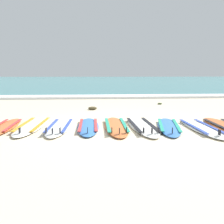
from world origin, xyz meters
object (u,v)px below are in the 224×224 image
object	(u,v)px
surfboard_0	(6,126)
surfboard_3	(88,126)
surfboard_1	(32,125)
surfboard_2	(60,127)
surfboard_7	(200,127)
surfboard_4	(116,126)
surfboard_5	(142,126)
surfboard_6	(169,126)

from	to	relation	value
surfboard_0	surfboard_3	world-z (taller)	same
surfboard_1	surfboard_2	world-z (taller)	same
surfboard_7	surfboard_4	bearing A→B (deg)	171.76
surfboard_0	surfboard_1	xyz separation A→B (m)	(0.60, 0.06, -0.00)
surfboard_0	surfboard_4	bearing A→B (deg)	-3.14
surfboard_1	surfboard_5	xyz separation A→B (m)	(2.59, -0.22, 0.00)
surfboard_0	surfboard_7	distance (m)	4.52
surfboard_2	surfboard_4	world-z (taller)	same
surfboard_3	surfboard_6	xyz separation A→B (m)	(1.88, -0.15, -0.00)
surfboard_5	surfboard_3	bearing A→B (deg)	177.62
surfboard_1	surfboard_4	distance (m)	1.99
surfboard_4	surfboard_6	bearing A→B (deg)	-5.35
surfboard_2	surfboard_3	world-z (taller)	same
surfboard_0	surfboard_3	distance (m)	1.93
surfboard_4	surfboard_7	xyz separation A→B (m)	(1.92, -0.28, -0.00)
surfboard_1	surfboard_6	xyz separation A→B (m)	(3.21, -0.32, 0.00)
surfboard_0	surfboard_3	size ratio (longest dim) A/B	0.98
surfboard_2	surfboard_3	size ratio (longest dim) A/B	1.03
surfboard_3	surfboard_4	distance (m)	0.65
surfboard_4	surfboard_5	bearing A→B (deg)	-1.65
surfboard_0	surfboard_7	world-z (taller)	same
surfboard_0	surfboard_4	size ratio (longest dim) A/B	0.89
surfboard_6	surfboard_7	world-z (taller)	same
surfboard_0	surfboard_1	distance (m)	0.60
surfboard_4	surfboard_5	size ratio (longest dim) A/B	0.96
surfboard_4	surfboard_5	distance (m)	0.61
surfboard_2	surfboard_1	bearing A→B (deg)	164.30
surfboard_4	surfboard_7	distance (m)	1.94
surfboard_4	surfboard_5	world-z (taller)	same
surfboard_0	surfboard_5	bearing A→B (deg)	-2.85
surfboard_2	surfboard_6	world-z (taller)	same
surfboard_0	surfboard_2	xyz separation A→B (m)	(1.26, -0.13, 0.00)
surfboard_1	surfboard_3	xyz separation A→B (m)	(1.33, -0.17, 0.00)
surfboard_3	surfboard_5	distance (m)	1.27
surfboard_1	surfboard_6	bearing A→B (deg)	-5.66
surfboard_2	surfboard_3	distance (m)	0.66
surfboard_3	surfboard_7	bearing A→B (deg)	-6.95
surfboard_2	surfboard_7	size ratio (longest dim) A/B	0.96
surfboard_1	surfboard_4	world-z (taller)	same
surfboard_2	surfboard_7	world-z (taller)	same
surfboard_1	surfboard_0	bearing A→B (deg)	-174.17
surfboard_0	surfboard_5	xyz separation A→B (m)	(3.19, -0.16, 0.00)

